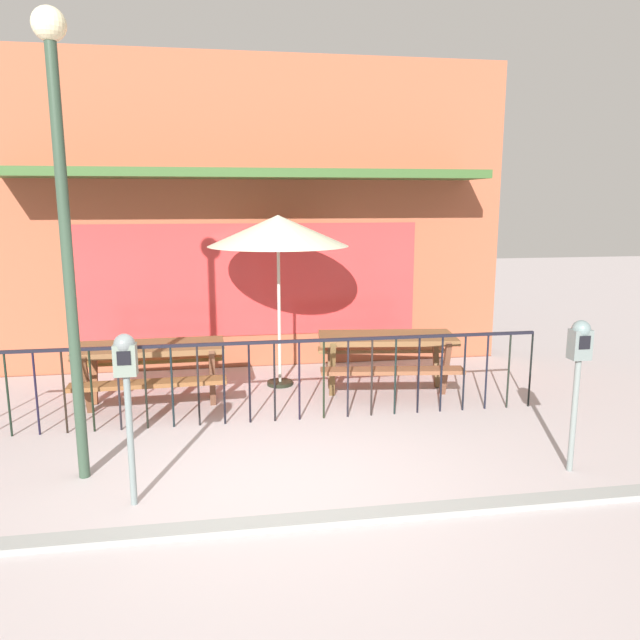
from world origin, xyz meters
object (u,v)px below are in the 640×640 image
picnic_table_left (151,358)px  picnic_table_right (386,347)px  parking_meter_far (579,356)px  patio_umbrella (278,231)px  street_lamp (62,187)px  parking_meter_near (126,374)px

picnic_table_left → picnic_table_right: same height
picnic_table_right → parking_meter_far: parking_meter_far is taller
patio_umbrella → parking_meter_far: patio_umbrella is taller
picnic_table_left → parking_meter_far: size_ratio=1.25×
parking_meter_far → street_lamp: 4.85m
picnic_table_left → patio_umbrella: patio_umbrella is taller
picnic_table_left → parking_meter_far: bearing=-32.6°
picnic_table_left → parking_meter_near: (0.09, -2.64, 0.54)m
patio_umbrella → parking_meter_far: bearing=-52.5°
picnic_table_left → parking_meter_near: parking_meter_near is taller
street_lamp → picnic_table_right: bearing=30.8°
picnic_table_left → street_lamp: size_ratio=0.45×
parking_meter_far → street_lamp: street_lamp is taller
street_lamp → parking_meter_far: bearing=-7.7°
picnic_table_right → parking_meter_far: (1.08, -2.70, 0.52)m
picnic_table_right → patio_umbrella: (-1.39, 0.51, 1.52)m
picnic_table_left → parking_meter_far: parking_meter_far is taller
parking_meter_far → parking_meter_near: bearing=-179.9°
parking_meter_near → street_lamp: bearing=130.3°
patio_umbrella → street_lamp: (-2.10, -2.59, 0.53)m
picnic_table_left → street_lamp: street_lamp is taller
patio_umbrella → street_lamp: bearing=-129.0°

